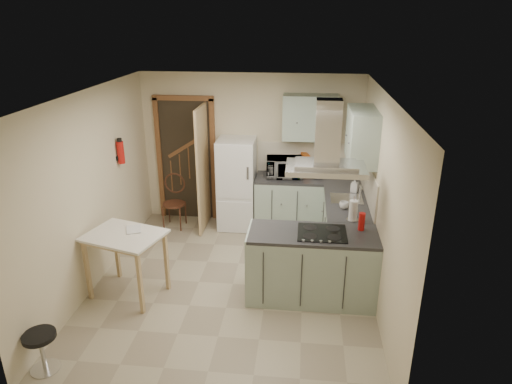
# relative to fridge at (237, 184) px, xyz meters

# --- Properties ---
(floor) EXTENTS (4.20, 4.20, 0.00)m
(floor) POSITION_rel_fridge_xyz_m (0.20, -1.80, -0.75)
(floor) COLOR tan
(floor) RESTS_ON ground
(ceiling) EXTENTS (4.20, 4.20, 0.00)m
(ceiling) POSITION_rel_fridge_xyz_m (0.20, -1.80, 1.75)
(ceiling) COLOR silver
(ceiling) RESTS_ON back_wall
(back_wall) EXTENTS (3.60, 0.00, 3.60)m
(back_wall) POSITION_rel_fridge_xyz_m (0.20, 0.30, 0.50)
(back_wall) COLOR beige
(back_wall) RESTS_ON floor
(left_wall) EXTENTS (0.00, 4.20, 4.20)m
(left_wall) POSITION_rel_fridge_xyz_m (-1.60, -1.80, 0.50)
(left_wall) COLOR beige
(left_wall) RESTS_ON floor
(right_wall) EXTENTS (0.00, 4.20, 4.20)m
(right_wall) POSITION_rel_fridge_xyz_m (2.00, -1.80, 0.50)
(right_wall) COLOR beige
(right_wall) RESTS_ON floor
(doorway) EXTENTS (1.10, 0.12, 2.10)m
(doorway) POSITION_rel_fridge_xyz_m (-0.90, 0.27, 0.30)
(doorway) COLOR brown
(doorway) RESTS_ON floor
(fridge) EXTENTS (0.60, 0.60, 1.50)m
(fridge) POSITION_rel_fridge_xyz_m (0.00, 0.00, 0.00)
(fridge) COLOR white
(fridge) RESTS_ON floor
(counter_back) EXTENTS (1.08, 0.60, 0.90)m
(counter_back) POSITION_rel_fridge_xyz_m (0.86, 0.00, -0.30)
(counter_back) COLOR #9EB2A0
(counter_back) RESTS_ON floor
(counter_right) EXTENTS (0.60, 1.95, 0.90)m
(counter_right) POSITION_rel_fridge_xyz_m (1.70, -0.68, -0.30)
(counter_right) COLOR #9EB2A0
(counter_right) RESTS_ON floor
(splashback) EXTENTS (1.68, 0.02, 0.50)m
(splashback) POSITION_rel_fridge_xyz_m (1.16, 0.29, 0.40)
(splashback) COLOR beige
(splashback) RESTS_ON counter_back
(wall_cabinet_back) EXTENTS (0.85, 0.35, 0.70)m
(wall_cabinet_back) POSITION_rel_fridge_xyz_m (1.15, 0.12, 1.10)
(wall_cabinet_back) COLOR #9EB2A0
(wall_cabinet_back) RESTS_ON back_wall
(wall_cabinet_right) EXTENTS (0.35, 0.90, 0.70)m
(wall_cabinet_right) POSITION_rel_fridge_xyz_m (1.82, -0.95, 1.10)
(wall_cabinet_right) COLOR #9EB2A0
(wall_cabinet_right) RESTS_ON right_wall
(peninsula) EXTENTS (1.55, 0.65, 0.90)m
(peninsula) POSITION_rel_fridge_xyz_m (1.22, -1.98, -0.30)
(peninsula) COLOR #9EB2A0
(peninsula) RESTS_ON floor
(hob) EXTENTS (0.58, 0.50, 0.01)m
(hob) POSITION_rel_fridge_xyz_m (1.32, -1.98, 0.16)
(hob) COLOR black
(hob) RESTS_ON peninsula
(extractor_hood) EXTENTS (0.90, 0.55, 0.10)m
(extractor_hood) POSITION_rel_fridge_xyz_m (1.32, -1.98, 0.97)
(extractor_hood) COLOR silver
(extractor_hood) RESTS_ON ceiling
(sink) EXTENTS (0.45, 0.40, 0.01)m
(sink) POSITION_rel_fridge_xyz_m (1.70, -0.85, 0.16)
(sink) COLOR silver
(sink) RESTS_ON counter_right
(fire_extinguisher) EXTENTS (0.10, 0.10, 0.32)m
(fire_extinguisher) POSITION_rel_fridge_xyz_m (-1.54, -0.90, 0.75)
(fire_extinguisher) COLOR #B2140F
(fire_extinguisher) RESTS_ON left_wall
(drop_leaf_table) EXTENTS (1.06, 0.90, 0.85)m
(drop_leaf_table) POSITION_rel_fridge_xyz_m (-1.07, -2.16, -0.33)
(drop_leaf_table) COLOR tan
(drop_leaf_table) RESTS_ON floor
(bentwood_chair) EXTENTS (0.38, 0.38, 0.82)m
(bentwood_chair) POSITION_rel_fridge_xyz_m (-1.04, -0.16, -0.34)
(bentwood_chair) COLOR #473017
(bentwood_chair) RESTS_ON floor
(stool) EXTENTS (0.41, 0.41, 0.43)m
(stool) POSITION_rel_fridge_xyz_m (-1.44, -3.55, -0.53)
(stool) COLOR black
(stool) RESTS_ON floor
(microwave) EXTENTS (0.60, 0.43, 0.31)m
(microwave) POSITION_rel_fridge_xyz_m (0.77, 0.02, 0.31)
(microwave) COLOR black
(microwave) RESTS_ON counter_back
(kettle) EXTENTS (0.21, 0.21, 0.24)m
(kettle) POSITION_rel_fridge_xyz_m (1.30, -0.01, 0.27)
(kettle) COLOR white
(kettle) RESTS_ON counter_back
(cereal_box) EXTENTS (0.16, 0.25, 0.34)m
(cereal_box) POSITION_rel_fridge_xyz_m (1.10, 0.19, 0.32)
(cereal_box) COLOR #C95717
(cereal_box) RESTS_ON counter_back
(soap_bottle) EXTENTS (0.12, 0.12, 0.21)m
(soap_bottle) POSITION_rel_fridge_xyz_m (1.83, -0.55, 0.25)
(soap_bottle) COLOR silver
(soap_bottle) RESTS_ON counter_right
(paper_towel) EXTENTS (0.12, 0.12, 0.28)m
(paper_towel) POSITION_rel_fridge_xyz_m (1.72, -1.56, 0.29)
(paper_towel) COLOR silver
(paper_towel) RESTS_ON counter_right
(cup) EXTENTS (0.15, 0.15, 0.10)m
(cup) POSITION_rel_fridge_xyz_m (1.64, -1.20, 0.20)
(cup) COLOR white
(cup) RESTS_ON counter_right
(red_bottle) EXTENTS (0.09, 0.09, 0.22)m
(red_bottle) POSITION_rel_fridge_xyz_m (1.80, -1.83, 0.26)
(red_bottle) COLOR #B8120F
(red_bottle) RESTS_ON peninsula
(book) EXTENTS (0.25, 0.28, 0.11)m
(book) POSITION_rel_fridge_xyz_m (-1.08, -2.07, 0.15)
(book) COLOR #96323B
(book) RESTS_ON drop_leaf_table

